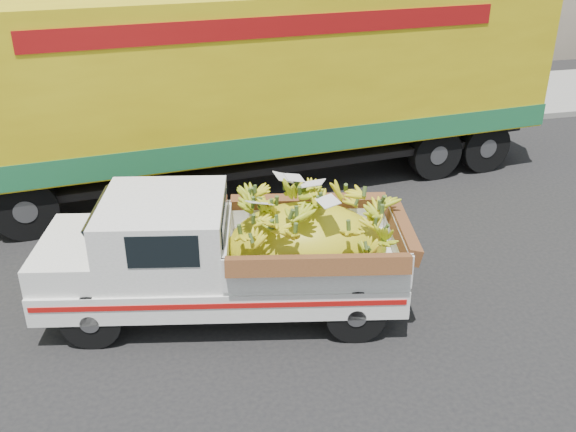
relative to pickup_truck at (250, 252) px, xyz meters
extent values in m
plane|color=black|center=(1.14, 0.63, -0.92)|extent=(100.00, 100.00, 0.00)
cube|color=gray|center=(1.14, 6.95, -0.85)|extent=(60.00, 0.25, 0.15)
cube|color=gray|center=(1.14, 9.05, -0.85)|extent=(60.00, 4.00, 0.14)
cylinder|color=black|center=(-2.17, -0.32, -0.53)|extent=(0.82, 0.39, 0.79)
cylinder|color=black|center=(-1.85, 1.17, -0.53)|extent=(0.82, 0.39, 0.79)
cylinder|color=black|center=(1.19, -1.03, -0.53)|extent=(0.82, 0.39, 0.79)
cylinder|color=black|center=(1.51, 0.46, -0.53)|extent=(0.82, 0.39, 0.79)
cube|color=white|center=(-0.38, 0.08, -0.35)|extent=(5.15, 2.74, 0.41)
cube|color=#A50F0C|center=(-0.56, -0.79, -0.28)|extent=(4.69, 1.00, 0.07)
cube|color=silver|center=(-2.73, 0.57, -0.45)|extent=(0.46, 1.72, 0.15)
cube|color=white|center=(-2.34, 0.49, 0.05)|extent=(1.21, 1.81, 0.37)
cube|color=white|center=(-1.12, 0.24, 0.33)|extent=(1.93, 1.99, 0.94)
cube|color=black|center=(-1.19, -0.62, 0.50)|extent=(0.87, 0.19, 0.44)
cube|color=white|center=(0.84, -0.18, 0.12)|extent=(2.71, 2.22, 0.53)
ellipsoid|color=gold|center=(0.74, -0.15, 0.01)|extent=(2.41, 1.83, 1.33)
cylinder|color=black|center=(5.84, 3.96, -0.37)|extent=(1.13, 0.42, 1.10)
cylinder|color=black|center=(5.65, 5.95, -0.37)|extent=(1.13, 0.42, 1.10)
cylinder|color=black|center=(4.65, 3.84, -0.37)|extent=(1.13, 0.42, 1.10)
cylinder|color=black|center=(4.46, 5.83, -0.37)|extent=(1.13, 0.42, 1.10)
cylinder|color=black|center=(-3.31, 3.07, -0.37)|extent=(1.13, 0.42, 1.10)
cylinder|color=black|center=(-3.51, 5.06, -0.37)|extent=(1.13, 0.42, 1.10)
cube|color=black|center=(1.07, 4.50, -0.14)|extent=(12.04, 2.15, 0.36)
cube|color=gold|center=(1.07, 4.50, 1.46)|extent=(11.95, 3.62, 2.84)
cube|color=#1C6337|center=(1.07, 4.50, 0.29)|extent=(12.01, 3.64, 0.45)
cube|color=maroon|center=(1.19, 3.25, 2.43)|extent=(8.36, 0.82, 0.35)
camera|label=1|loc=(-1.36, -7.58, 4.34)|focal=40.00mm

